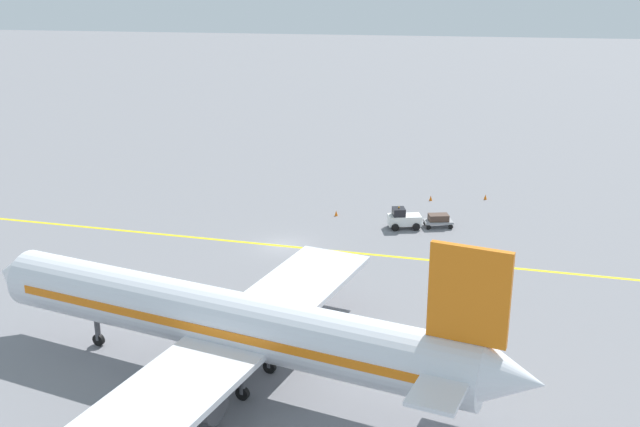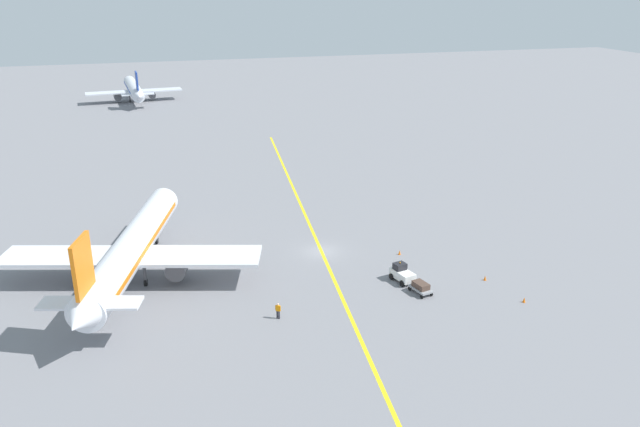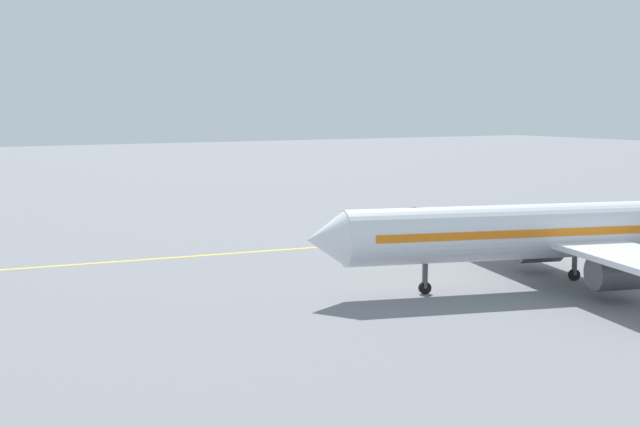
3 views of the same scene
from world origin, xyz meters
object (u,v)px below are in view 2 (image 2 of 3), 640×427
(traffic_cone_mid_apron, at_px, (485,278))
(traffic_cone_near_nose, at_px, (400,252))
(airplane_distant_taxiing, at_px, (134,89))
(ground_crew_worker, at_px, (278,310))
(baggage_tug_white, at_px, (402,274))
(airplane_at_gate, at_px, (132,249))
(baggage_cart_trailing, at_px, (421,287))
(traffic_cone_by_wingtip, at_px, (524,300))

(traffic_cone_mid_apron, bearing_deg, traffic_cone_near_nose, 125.43)
(airplane_distant_taxiing, height_order, traffic_cone_near_nose, airplane_distant_taxiing)
(ground_crew_worker, bearing_deg, baggage_tug_white, 15.80)
(baggage_tug_white, bearing_deg, airplane_at_gate, 163.27)
(airplane_distant_taxiing, xyz_separation_m, traffic_cone_mid_apron, (36.26, -123.36, -3.06))
(airplane_at_gate, relative_size, traffic_cone_mid_apron, 63.54)
(airplane_distant_taxiing, height_order, baggage_cart_trailing, airplane_distant_taxiing)
(traffic_cone_near_nose, bearing_deg, airplane_at_gate, 176.48)
(airplane_at_gate, xyz_separation_m, baggage_cart_trailing, (29.07, -11.71, -2.95))
(traffic_cone_by_wingtip, bearing_deg, baggage_tug_white, 141.89)
(ground_crew_worker, relative_size, traffic_cone_near_nose, 3.05)
(traffic_cone_near_nose, bearing_deg, ground_crew_worker, -148.11)
(traffic_cone_by_wingtip, bearing_deg, ground_crew_worker, 171.40)
(traffic_cone_mid_apron, distance_m, traffic_cone_by_wingtip, 5.75)
(baggage_cart_trailing, xyz_separation_m, ground_crew_worker, (-15.64, -1.00, 0.15))
(airplane_distant_taxiing, relative_size, traffic_cone_mid_apron, 58.17)
(baggage_tug_white, distance_m, traffic_cone_near_nose, 7.10)
(airplane_at_gate, bearing_deg, baggage_tug_white, -16.73)
(traffic_cone_near_nose, xyz_separation_m, traffic_cone_by_wingtip, (7.68, -14.61, 0.00))
(traffic_cone_mid_apron, bearing_deg, baggage_cart_trailing, -174.28)
(airplane_at_gate, height_order, airplane_distant_taxiing, airplane_at_gate)
(traffic_cone_mid_apron, bearing_deg, airplane_distant_taxiing, 106.38)
(ground_crew_worker, relative_size, traffic_cone_by_wingtip, 3.05)
(ground_crew_worker, bearing_deg, airplane_at_gate, 136.58)
(ground_crew_worker, relative_size, traffic_cone_mid_apron, 3.05)
(airplane_distant_taxiing, xyz_separation_m, baggage_cart_trailing, (28.11, -124.17, -2.58))
(ground_crew_worker, distance_m, traffic_cone_near_nose, 20.49)
(airplane_distant_taxiing, xyz_separation_m, baggage_tug_white, (27.34, -120.97, -2.44))
(ground_crew_worker, height_order, traffic_cone_near_nose, ground_crew_worker)
(baggage_tug_white, bearing_deg, baggage_cart_trailing, -76.42)
(airplane_at_gate, distance_m, baggage_cart_trailing, 31.48)
(baggage_tug_white, relative_size, traffic_cone_mid_apron, 5.94)
(baggage_tug_white, xyz_separation_m, ground_crew_worker, (-14.87, -4.21, 0.01))
(baggage_cart_trailing, relative_size, traffic_cone_mid_apron, 5.19)
(airplane_at_gate, bearing_deg, ground_crew_worker, -43.42)
(traffic_cone_by_wingtip, bearing_deg, traffic_cone_mid_apron, 102.80)
(baggage_tug_white, distance_m, traffic_cone_mid_apron, 9.26)
(baggage_cart_trailing, height_order, traffic_cone_mid_apron, baggage_cart_trailing)
(traffic_cone_near_nose, distance_m, traffic_cone_mid_apron, 11.05)
(ground_crew_worker, height_order, traffic_cone_mid_apron, ground_crew_worker)
(baggage_tug_white, bearing_deg, traffic_cone_near_nose, 69.13)
(airplane_distant_taxiing, distance_m, baggage_tug_white, 124.04)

